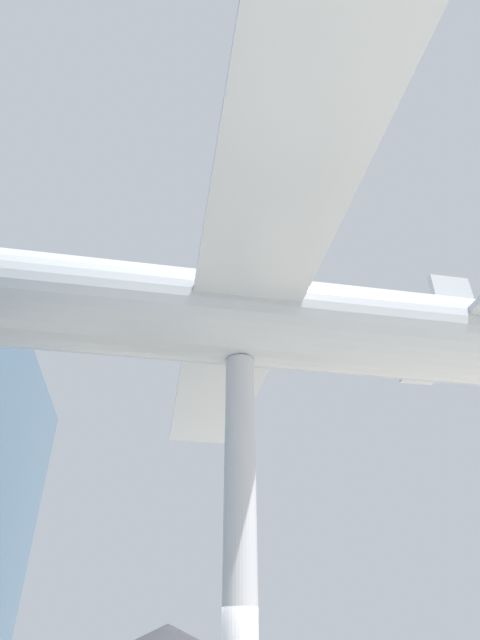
% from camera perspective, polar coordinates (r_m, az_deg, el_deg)
% --- Properties ---
extents(support_pylon_central, '(0.63, 0.63, 7.24)m').
position_cam_1_polar(support_pylon_central, '(9.92, 0.00, -23.47)').
color(support_pylon_central, '#B7B7BC').
rests_on(support_pylon_central, ground_plane).
extents(suspended_airplane, '(16.64, 14.56, 3.07)m').
position_cam_1_polar(suspended_airplane, '(11.62, -1.34, 0.16)').
color(suspended_airplane, '#B2B7BC').
rests_on(suspended_airplane, support_pylon_central).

